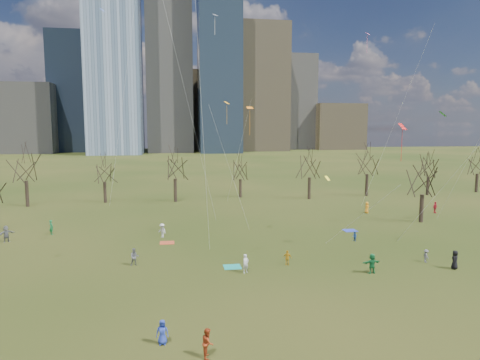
{
  "coord_description": "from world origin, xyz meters",
  "views": [
    {
      "loc": [
        -7.42,
        -34.69,
        12.66
      ],
      "look_at": [
        0.0,
        12.0,
        7.0
      ],
      "focal_mm": 32.0,
      "sensor_mm": 36.0,
      "label": 1
    }
  ],
  "objects": [
    {
      "name": "person_11",
      "position": [
        -26.02,
        15.78,
        0.94
      ],
      "size": [
        1.69,
        1.54,
        1.88
      ],
      "primitive_type": "imported",
      "rotation": [
        0.0,
        0.0,
        0.7
      ],
      "color": "slate",
      "rests_on": "ground"
    },
    {
      "name": "person_0",
      "position": [
        -8.19,
        -10.33,
        0.75
      ],
      "size": [
        0.77,
        0.53,
        1.5
      ],
      "primitive_type": "imported",
      "rotation": [
        0.0,
        0.0,
        6.21
      ],
      "color": "#24379C",
      "rests_on": "ground"
    },
    {
      "name": "blanket_navy",
      "position": [
        14.43,
        14.88,
        0.01
      ],
      "size": [
        1.6,
        1.5,
        0.03
      ],
      "primitive_type": "cube",
      "color": "#2636B2",
      "rests_on": "ground"
    },
    {
      "name": "blanket_teal",
      "position": [
        -2.13,
        3.11,
        0.01
      ],
      "size": [
        1.6,
        1.5,
        0.03
      ],
      "primitive_type": "cube",
      "color": "#178D81",
      "rests_on": "ground"
    },
    {
      "name": "person_10",
      "position": [
        31.74,
        23.55,
        0.87
      ],
      "size": [
        1.09,
        0.85,
        1.73
      ],
      "primitive_type": "imported",
      "rotation": [
        0.0,
        0.0,
        0.49
      ],
      "color": "red",
      "rests_on": "ground"
    },
    {
      "name": "downtown_skyline",
      "position": [
        -2.43,
        210.64,
        39.01
      ],
      "size": [
        212.5,
        78.0,
        118.0
      ],
      "color": "slate",
      "rests_on": "ground"
    },
    {
      "name": "person_5",
      "position": [
        9.78,
        -0.53,
        0.89
      ],
      "size": [
        1.7,
        0.71,
        1.78
      ],
      "primitive_type": "imported",
      "rotation": [
        0.0,
        0.0,
        3.26
      ],
      "color": "#197239",
      "rests_on": "ground"
    },
    {
      "name": "ground",
      "position": [
        0.0,
        0.0,
        0.0
      ],
      "size": [
        500.0,
        500.0,
        0.0
      ],
      "primitive_type": "plane",
      "color": "black",
      "rests_on": "ground"
    },
    {
      "name": "bare_tree_row",
      "position": [
        -0.09,
        37.22,
        6.12
      ],
      "size": [
        113.04,
        29.8,
        9.5
      ],
      "color": "black",
      "rests_on": "ground"
    },
    {
      "name": "person_9",
      "position": [
        -8.75,
        15.19,
        0.82
      ],
      "size": [
        1.19,
        1.18,
        1.65
      ],
      "primitive_type": "imported",
      "rotation": [
        0.0,
        0.0,
        5.51
      ],
      "color": "silver",
      "rests_on": "ground"
    },
    {
      "name": "person_8",
      "position": [
        12.83,
        9.95,
        0.57
      ],
      "size": [
        0.56,
        0.65,
        1.13
      ],
      "primitive_type": "imported",
      "rotation": [
        0.0,
        0.0,
        4.99
      ],
      "color": "#254DA3",
      "rests_on": "ground"
    },
    {
      "name": "person_14",
      "position": [
        -11.07,
        4.96,
        0.82
      ],
      "size": [
        0.86,
        0.7,
        1.65
      ],
      "primitive_type": "imported",
      "rotation": [
        0.0,
        0.0,
        0.11
      ],
      "color": "slate",
      "rests_on": "ground"
    },
    {
      "name": "person_4",
      "position": [
        3.02,
        2.82,
        0.71
      ],
      "size": [
        0.91,
        0.63,
        1.43
      ],
      "primitive_type": "imported",
      "rotation": [
        0.0,
        0.0,
        2.76
      ],
      "color": "#CA9016",
      "rests_on": "ground"
    },
    {
      "name": "kites_airborne",
      "position": [
        2.6,
        13.94,
        13.02
      ],
      "size": [
        55.55,
        37.35,
        28.18
      ],
      "color": "orange",
      "rests_on": "ground"
    },
    {
      "name": "person_13",
      "position": [
        -21.99,
        18.7,
        0.89
      ],
      "size": [
        0.75,
        0.77,
        1.78
      ],
      "primitive_type": "imported",
      "rotation": [
        0.0,
        0.0,
        2.29
      ],
      "color": "#1A763B",
      "rests_on": "ground"
    },
    {
      "name": "person_12",
      "position": [
        21.49,
        25.05,
        0.86
      ],
      "size": [
        0.73,
        0.95,
        1.73
      ],
      "primitive_type": "imported",
      "rotation": [
        0.0,
        0.0,
        1.8
      ],
      "color": "orange",
      "rests_on": "ground"
    },
    {
      "name": "person_2",
      "position": [
        -5.66,
        -12.16,
        0.84
      ],
      "size": [
        0.7,
        0.86,
        1.68
      ],
      "primitive_type": "imported",
      "rotation": [
        0.0,
        0.0,
        1.49
      ],
      "color": "#A23717",
      "rests_on": "ground"
    },
    {
      "name": "person_1",
      "position": [
        -1.18,
        1.37,
        0.84
      ],
      "size": [
        0.74,
        0.68,
        1.69
      ],
      "primitive_type": "imported",
      "rotation": [
        0.0,
        0.0,
        0.6
      ],
      "color": "silver",
      "rests_on": "ground"
    },
    {
      "name": "person_3",
      "position": [
        16.34,
        1.62,
        0.63
      ],
      "size": [
        0.5,
        0.83,
        1.25
      ],
      "primitive_type": "imported",
      "rotation": [
        0.0,
        0.0,
        1.53
      ],
      "color": "slate",
      "rests_on": "ground"
    },
    {
      "name": "blanket_crimson",
      "position": [
        -8.17,
        12.58,
        0.01
      ],
      "size": [
        1.6,
        1.5,
        0.03
      ],
      "primitive_type": "cube",
      "color": "#B04023",
      "rests_on": "ground"
    },
    {
      "name": "person_6",
      "position": [
        17.75,
        -0.61,
        0.86
      ],
      "size": [
        0.97,
        1.0,
        1.73
      ],
      "primitive_type": "imported",
      "rotation": [
        0.0,
        0.0,
        4.0
      ],
      "color": "black",
      "rests_on": "ground"
    }
  ]
}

